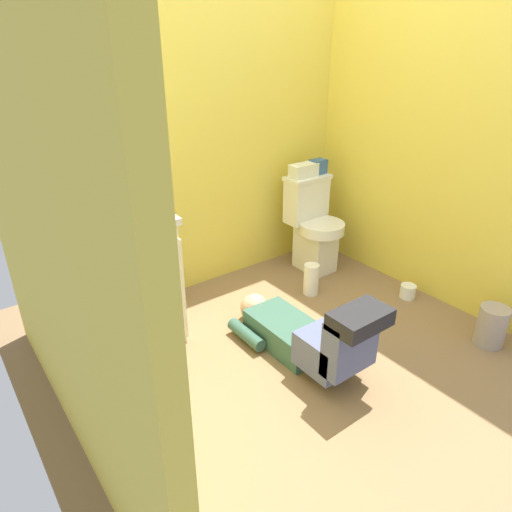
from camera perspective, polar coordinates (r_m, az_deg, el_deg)
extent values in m
cube|color=olive|center=(2.93, 4.31, -11.23)|extent=(2.93, 3.04, 0.04)
cube|color=#E5CE49|center=(3.25, -7.69, 16.06)|extent=(2.59, 0.08, 2.40)
cube|color=#E5CE49|center=(1.84, -25.46, 6.18)|extent=(0.08, 2.04, 2.40)
cube|color=#E5CE49|center=(3.35, 22.11, 14.78)|extent=(0.08, 2.04, 2.40)
cube|color=white|center=(3.73, 7.34, 1.08)|extent=(0.22, 0.30, 0.38)
cylinder|color=white|center=(3.62, 8.16, 3.49)|extent=(0.35, 0.35, 0.08)
cube|color=white|center=(3.68, 6.26, 6.86)|extent=(0.34, 0.17, 0.34)
cube|color=white|center=(3.63, 6.40, 9.62)|extent=(0.36, 0.19, 0.03)
cube|color=beige|center=(2.88, -16.28, -3.29)|extent=(0.56, 0.48, 0.78)
cube|color=silver|center=(2.71, -17.35, 4.30)|extent=(0.60, 0.52, 0.04)
cylinder|color=silver|center=(2.69, -17.18, 4.08)|extent=(0.28, 0.28, 0.05)
cube|color=beige|center=(2.73, -11.31, -4.91)|extent=(0.26, 0.03, 0.66)
cylinder|color=silver|center=(2.81, -18.56, 6.44)|extent=(0.02, 0.02, 0.10)
cube|color=#33594C|center=(2.87, 3.79, -9.42)|extent=(0.29, 0.52, 0.17)
sphere|color=tan|center=(3.08, -0.19, -6.44)|extent=(0.19, 0.19, 0.19)
cube|color=#505983|center=(2.61, 9.05, -11.29)|extent=(0.31, 0.28, 0.20)
cube|color=#505983|center=(2.47, 11.58, -10.57)|extent=(0.31, 0.12, 0.32)
cube|color=black|center=(2.34, 12.77, -7.62)|extent=(0.31, 0.19, 0.09)
cylinder|color=#33594C|center=(2.89, -1.22, -9.67)|extent=(0.08, 0.30, 0.08)
cube|color=silver|center=(3.58, 5.92, 10.51)|extent=(0.22, 0.11, 0.10)
cube|color=#33598C|center=(3.68, 7.68, 10.91)|extent=(0.12, 0.09, 0.11)
cylinder|color=#40995F|center=(2.74, -22.18, 5.70)|extent=(0.06, 0.06, 0.13)
cylinder|color=black|center=(2.72, -22.47, 7.33)|extent=(0.02, 0.02, 0.04)
cylinder|color=#4460B2|center=(2.79, -20.57, 6.05)|extent=(0.05, 0.05, 0.11)
cylinder|color=silver|center=(2.82, -19.32, 6.58)|extent=(0.04, 0.04, 0.12)
cylinder|color=#499750|center=(2.81, -17.82, 7.33)|extent=(0.04, 0.04, 0.17)
cylinder|color=gray|center=(3.19, 27.13, -7.72)|extent=(0.17, 0.17, 0.26)
cylinder|color=white|center=(3.40, 6.84, -2.88)|extent=(0.11, 0.11, 0.24)
cylinder|color=white|center=(3.53, 18.27, -4.18)|extent=(0.11, 0.11, 0.10)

